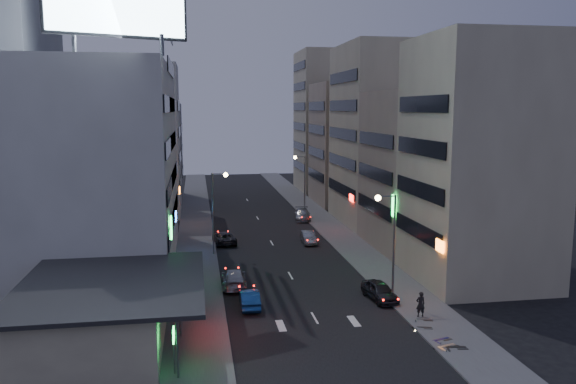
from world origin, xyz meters
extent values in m
plane|color=black|center=(0.00, 0.00, 0.00)|extent=(180.00, 180.00, 0.00)
cube|color=#4C4C4F|center=(-8.00, 30.00, 0.06)|extent=(4.00, 120.00, 0.12)
cube|color=#4C4C4F|center=(8.00, 30.00, 0.06)|extent=(4.00, 120.00, 0.12)
cube|color=#BBB192|center=(-14.00, 2.00, 1.80)|extent=(8.00, 12.00, 3.60)
cube|color=black|center=(-13.00, 2.00, 3.75)|extent=(11.00, 13.00, 0.25)
cube|color=black|center=(-8.90, 2.00, 3.10)|extent=(0.12, 4.00, 0.90)
cube|color=#FF1E14|center=(-8.82, 2.00, 3.10)|extent=(0.04, 3.70, 0.70)
cube|color=silver|center=(-17.00, 20.00, 9.00)|extent=(14.00, 24.00, 18.00)
cube|color=#BBB192|center=(15.00, 10.50, 10.00)|extent=(10.00, 11.00, 20.00)
cube|color=tan|center=(15.50, 22.00, 8.00)|extent=(11.00, 12.00, 16.00)
cube|color=#BBB192|center=(15.00, 35.00, 11.00)|extent=(10.00, 14.00, 22.00)
cube|color=silver|center=(-15.50, 45.00, 10.00)|extent=(11.00, 10.00, 20.00)
cube|color=gray|center=(-16.00, 58.00, 7.50)|extent=(12.00, 10.00, 15.00)
cube|color=tan|center=(15.50, 50.00, 9.00)|extent=(11.00, 12.00, 18.00)
cube|color=#BBB192|center=(16.00, 64.00, 12.00)|extent=(12.00, 12.00, 24.00)
cylinder|color=#595B60|center=(-16.00, 10.00, 18.75)|extent=(0.30, 0.30, 1.50)
cylinder|color=#595B60|center=(-10.00, 10.00, 18.75)|extent=(0.30, 0.30, 1.50)
cube|color=black|center=(-13.00, 10.00, 21.70)|extent=(9.52, 3.75, 5.00)
cube|color=#BEE7FD|center=(-12.92, 9.79, 21.70)|extent=(9.04, 3.34, 4.60)
cylinder|color=#595B60|center=(6.30, 6.00, 4.12)|extent=(0.16, 0.16, 8.00)
cylinder|color=#595B60|center=(5.60, 6.00, 8.02)|extent=(1.40, 0.10, 0.10)
sphere|color=#FFD88C|center=(5.00, 6.00, 7.92)|extent=(0.44, 0.44, 0.44)
cylinder|color=#595B60|center=(-6.30, 22.00, 4.12)|extent=(0.16, 0.16, 8.00)
cylinder|color=#595B60|center=(-5.60, 22.00, 8.02)|extent=(1.40, 0.10, 0.10)
sphere|color=#FFD88C|center=(-5.00, 22.00, 7.92)|extent=(0.44, 0.44, 0.44)
cylinder|color=#595B60|center=(6.30, 40.00, 4.12)|extent=(0.16, 0.16, 8.00)
cylinder|color=#595B60|center=(5.60, 40.00, 8.02)|extent=(1.40, 0.10, 0.10)
sphere|color=#FFD88C|center=(5.00, 40.00, 7.92)|extent=(0.44, 0.44, 0.44)
imported|color=#2B2B30|center=(5.60, 6.86, 0.70)|extent=(2.12, 4.25, 1.39)
imported|color=gray|center=(3.86, 25.37, 0.64)|extent=(1.47, 3.90, 1.27)
imported|color=black|center=(-5.04, 26.53, 0.64)|extent=(2.62, 4.82, 1.28)
imported|color=#909398|center=(5.60, 37.83, 0.70)|extent=(2.56, 5.02, 1.39)
imported|color=navy|center=(-4.21, 6.89, 0.64)|extent=(1.40, 3.88, 1.27)
imported|color=#92939A|center=(-5.00, 11.82, 0.70)|extent=(2.12, 4.87, 1.39)
imported|color=black|center=(7.15, 2.80, 1.00)|extent=(0.65, 0.43, 1.75)
camera|label=1|loc=(-7.78, -32.05, 14.26)|focal=35.00mm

